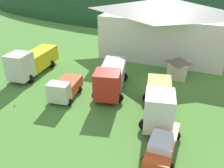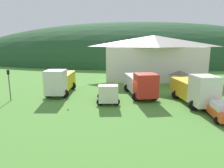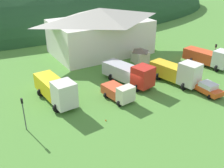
# 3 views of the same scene
# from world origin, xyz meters

# --- Properties ---
(ground_plane) EXTENTS (200.00, 200.00, 0.00)m
(ground_plane) POSITION_xyz_m (0.00, 0.00, 0.00)
(ground_plane) COLOR #518C38
(forested_hill_backdrop) EXTENTS (135.08, 60.00, 29.40)m
(forested_hill_backdrop) POSITION_xyz_m (0.00, 57.01, 0.00)
(forested_hill_backdrop) COLOR #234C28
(forested_hill_backdrop) RESTS_ON ground
(depot_building) EXTENTS (18.99, 12.53, 8.49)m
(depot_building) POSITION_xyz_m (3.55, 16.88, 4.38)
(depot_building) COLOR white
(depot_building) RESTS_ON ground
(play_shed_cream) EXTENTS (2.50, 2.74, 2.69)m
(play_shed_cream) POSITION_xyz_m (6.93, 8.44, 1.39)
(play_shed_cream) COLOR beige
(play_shed_cream) RESTS_ON ground
(flatbed_truck_yellow) EXTENTS (3.62, 8.37, 3.62)m
(flatbed_truck_yellow) POSITION_xyz_m (-10.58, 2.45, 1.81)
(flatbed_truck_yellow) COLOR silver
(flatbed_truck_yellow) RESTS_ON ground
(light_truck_cream) EXTENTS (3.01, 4.78, 2.35)m
(light_truck_cream) POSITION_xyz_m (-3.51, -1.20, 1.16)
(light_truck_cream) COLOR beige
(light_truck_cream) RESTS_ON ground
(crane_truck_red) EXTENTS (4.49, 8.69, 3.37)m
(crane_truck_red) POSITION_xyz_m (0.43, 2.17, 1.70)
(crane_truck_red) COLOR red
(crane_truck_red) RESTS_ON ground
(heavy_rig_striped) EXTENTS (3.95, 7.94, 3.71)m
(heavy_rig_striped) POSITION_xyz_m (6.43, -1.27, 1.83)
(heavy_rig_striped) COLOR silver
(heavy_rig_striped) RESTS_ON ground
(service_pickup_orange) EXTENTS (2.32, 5.20, 1.66)m
(service_pickup_orange) POSITION_xyz_m (7.66, -5.46, 0.83)
(service_pickup_orange) COLOR #EE541F
(service_pickup_orange) RESTS_ON ground
(traffic_light_west) EXTENTS (0.20, 0.32, 3.81)m
(traffic_light_west) POSITION_xyz_m (-15.57, -1.65, 2.36)
(traffic_light_west) COLOR #4C4C51
(traffic_light_west) RESTS_ON ground
(traffic_cone_near_pickup) EXTENTS (0.36, 0.36, 0.50)m
(traffic_cone_near_pickup) POSITION_xyz_m (-7.39, -4.59, 0.00)
(traffic_cone_near_pickup) COLOR orange
(traffic_cone_near_pickup) RESTS_ON ground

